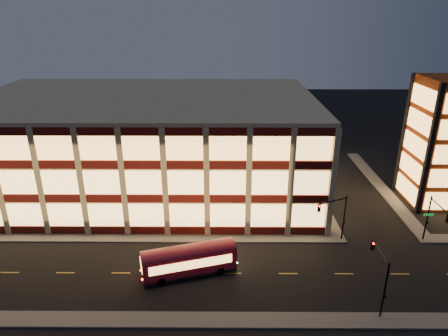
{
  "coord_description": "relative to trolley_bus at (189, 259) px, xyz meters",
  "views": [
    {
      "loc": [
        9.32,
        -41.58,
        26.42
      ],
      "look_at": [
        9.02,
        8.0,
        6.61
      ],
      "focal_mm": 32.0,
      "sensor_mm": 36.0,
      "label": 1
    }
  ],
  "objects": [
    {
      "name": "office_building",
      "position": [
        -8.31,
        22.97,
        5.39
      ],
      "size": [
        50.45,
        30.45,
        14.5
      ],
      "color": "tan",
      "rests_on": "ground"
    },
    {
      "name": "sidewalk_near",
      "position": [
        -5.39,
        -6.94,
        -1.79
      ],
      "size": [
        100.0,
        2.0,
        0.15
      ],
      "primitive_type": "cube",
      "color": "#514F4C",
      "rests_on": "ground"
    },
    {
      "name": "stair_tower",
      "position": [
        34.56,
        18.01,
        7.13
      ],
      "size": [
        8.6,
        8.6,
        18.0
      ],
      "color": "#8C3814",
      "rests_on": "ground"
    },
    {
      "name": "traffic_signal_near",
      "position": [
        18.11,
        -4.98,
        2.27
      ],
      "size": [
        0.32,
        4.45,
        6.0
      ],
      "color": "black",
      "rests_on": "ground"
    },
    {
      "name": "sidewalk_tower_west",
      "position": [
        28.61,
        23.06,
        -1.79
      ],
      "size": [
        2.0,
        30.0,
        0.15
      ],
      "primitive_type": "cube",
      "color": "#514F4C",
      "rests_on": "ground"
    },
    {
      "name": "ground",
      "position": [
        -5.39,
        6.06,
        -1.86
      ],
      "size": [
        200.0,
        200.0,
        0.0
      ],
      "primitive_type": "plane",
      "color": "black",
      "rests_on": "ground"
    },
    {
      "name": "sidewalk_office_east",
      "position": [
        17.61,
        23.06,
        -1.79
      ],
      "size": [
        2.0,
        30.0,
        0.15
      ],
      "primitive_type": "cube",
      "color": "#514F4C",
      "rests_on": "ground"
    },
    {
      "name": "traffic_signal_right",
      "position": [
        28.11,
        5.43,
        2.24
      ],
      "size": [
        1.2,
        4.37,
        6.0
      ],
      "color": "black",
      "rests_on": "ground"
    },
    {
      "name": "trolley_bus",
      "position": [
        0.0,
        0.0,
        0.0
      ],
      "size": [
        10.21,
        5.25,
        3.36
      ],
      "rotation": [
        0.0,
        0.0,
        0.29
      ],
      "color": "maroon",
      "rests_on": "ground"
    },
    {
      "name": "traffic_signal_far",
      "position": [
        16.82,
        6.29,
        2.25
      ],
      "size": [
        3.79,
        1.87,
        6.0
      ],
      "color": "black",
      "rests_on": "ground"
    },
    {
      "name": "sidewalk_office_south",
      "position": [
        -8.39,
        7.06,
        -1.79
      ],
      "size": [
        54.0,
        2.0,
        0.15
      ],
      "primitive_type": "cube",
      "color": "#514F4C",
      "rests_on": "ground"
    }
  ]
}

